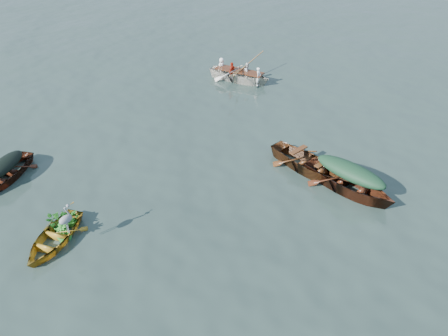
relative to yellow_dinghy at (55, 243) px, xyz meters
The scene contains 13 objects.
ground 4.06m from the yellow_dinghy, 64.03° to the left, with size 140.00×140.00×0.00m, color #30443D.
yellow_dinghy is the anchor object (origin of this frame).
dark_covered_boat 4.10m from the yellow_dinghy, 168.42° to the left, with size 1.24×3.33×0.81m, color #522213.
green_tarp_boat 9.27m from the yellow_dinghy, 54.23° to the left, with size 1.41×4.54×1.07m, color #542113.
open_wooden_boat 8.62m from the yellow_dinghy, 63.34° to the left, with size 1.41×4.53×1.07m, color #583316.
rowed_boat 12.82m from the yellow_dinghy, 102.85° to the left, with size 1.34×4.46×1.07m, color white.
dark_tarp_cover 4.14m from the yellow_dinghy, 168.42° to the left, with size 0.68×1.83×0.40m, color black.
green_tarp_cover 9.30m from the yellow_dinghy, 54.23° to the left, with size 0.78×2.50×0.52m, color #193D25.
thwart_benches 8.63m from the yellow_dinghy, 63.34° to the left, with size 0.85×2.26×0.04m, color #532B13, non-canonical shape.
heron 1.01m from the yellow_dinghy, 27.84° to the left, with size 0.28×0.40×0.92m, color #9DA0A5, non-canonical shape.
dinghy_weeds 0.88m from the yellow_dinghy, 109.87° to the left, with size 0.70×0.90×0.60m, color #26711D.
rowers 12.85m from the yellow_dinghy, 102.85° to the left, with size 1.20×3.12×0.76m, color white.
oars 12.83m from the yellow_dinghy, 102.85° to the left, with size 2.60×0.60×0.06m, color #A2713D, non-canonical shape.
Camera 1 is at (7.69, -7.66, 8.84)m, focal length 35.00 mm.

